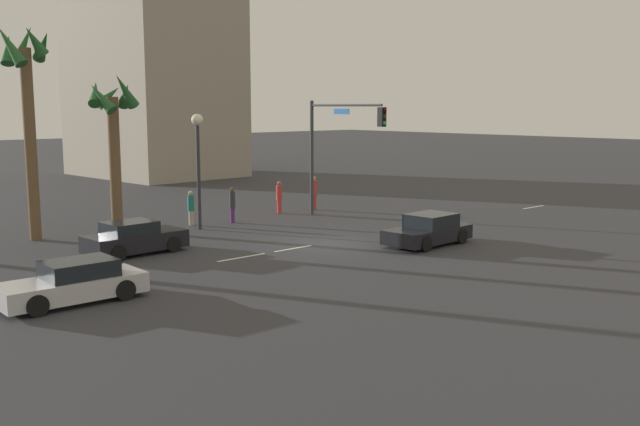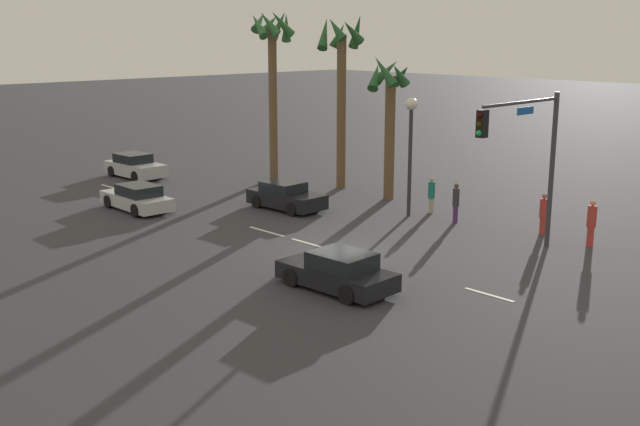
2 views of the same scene
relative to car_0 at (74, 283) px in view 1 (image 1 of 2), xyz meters
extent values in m
plane|color=#333338|center=(11.94, 1.85, -0.59)|extent=(220.00, 220.00, 0.00)
cube|color=silver|center=(-0.47, 1.85, -0.59)|extent=(1.85, 0.14, 0.01)
cube|color=silver|center=(7.57, 1.85, -0.59)|extent=(2.27, 0.14, 0.01)
cube|color=silver|center=(10.22, 1.85, -0.59)|extent=(1.98, 0.14, 0.01)
cube|color=silver|center=(18.99, 1.85, -0.59)|extent=(1.90, 0.14, 0.01)
cube|color=silver|center=(28.75, 1.85, -0.59)|extent=(2.17, 0.14, 0.01)
cube|color=#B7B7BC|center=(-0.06, 0.00, -0.13)|extent=(4.32, 1.80, 0.60)
cube|color=black|center=(0.19, 0.00, 0.43)|extent=(2.09, 1.55, 0.52)
cylinder|color=black|center=(-1.41, -0.78, -0.27)|extent=(0.64, 0.23, 0.64)
cylinder|color=black|center=(-1.38, 0.83, -0.27)|extent=(0.64, 0.23, 0.64)
cylinder|color=black|center=(1.25, -0.83, -0.27)|extent=(0.64, 0.23, 0.64)
cylinder|color=black|center=(1.28, 0.78, -0.27)|extent=(0.64, 0.23, 0.64)
cube|color=black|center=(15.06, -1.34, -0.13)|extent=(4.18, 2.00, 0.60)
cube|color=black|center=(15.30, -1.33, 0.45)|extent=(2.04, 1.70, 0.56)
cylinder|color=black|center=(13.82, -2.26, -0.27)|extent=(0.65, 0.25, 0.64)
cylinder|color=black|center=(13.75, -0.53, -0.27)|extent=(0.65, 0.25, 0.64)
cylinder|color=black|center=(16.37, -2.16, -0.27)|extent=(0.65, 0.25, 0.64)
cylinder|color=black|center=(16.30, -0.42, -0.27)|extent=(0.65, 0.25, 0.64)
cube|color=black|center=(4.88, 5.39, -0.09)|extent=(4.06, 1.94, 0.69)
cube|color=black|center=(4.64, 5.38, 0.50)|extent=(1.98, 1.64, 0.48)
cylinder|color=black|center=(6.08, 6.28, -0.27)|extent=(0.65, 0.25, 0.64)
cylinder|color=black|center=(6.15, 4.60, -0.27)|extent=(0.65, 0.25, 0.64)
cylinder|color=black|center=(3.61, 6.18, -0.27)|extent=(0.65, 0.25, 0.64)
cylinder|color=black|center=(3.68, 4.50, -0.27)|extent=(0.65, 0.25, 0.64)
cylinder|color=#38383D|center=(17.21, 8.57, 2.51)|extent=(0.20, 0.20, 6.20)
cylinder|color=#38383D|center=(17.25, 6.03, 5.36)|extent=(0.20, 5.09, 0.12)
cube|color=black|center=(17.29, 3.48, 4.78)|extent=(0.33, 0.33, 0.95)
sphere|color=#360503|center=(17.30, 3.30, 5.08)|extent=(0.20, 0.20, 0.20)
sphere|color=#392605|center=(17.30, 3.30, 4.78)|extent=(0.20, 0.20, 0.20)
sphere|color=green|center=(17.30, 3.30, 4.48)|extent=(0.20, 0.20, 0.20)
cube|color=#1959B2|center=(17.25, 6.28, 5.04)|extent=(0.06, 1.10, 0.28)
cylinder|color=#2D2D33|center=(9.97, 8.57, 1.90)|extent=(0.18, 0.18, 4.98)
sphere|color=#F2EACC|center=(9.97, 8.57, 4.67)|extent=(0.56, 0.56, 0.56)
cylinder|color=#59266B|center=(12.27, 9.10, -0.21)|extent=(0.30, 0.30, 0.76)
cylinder|color=#333338|center=(12.27, 9.10, 0.59)|extent=(0.41, 0.41, 0.83)
sphere|color=brown|center=(12.27, 9.10, 1.12)|extent=(0.23, 0.23, 0.23)
cylinder|color=#BF3833|center=(16.12, 10.07, -0.22)|extent=(0.36, 0.36, 0.75)
cylinder|color=#BF3833|center=(16.12, 10.07, 0.57)|extent=(0.47, 0.47, 0.82)
sphere|color=#8C664C|center=(16.12, 10.07, 1.09)|extent=(0.22, 0.22, 0.22)
cylinder|color=#BF3833|center=(18.44, 9.78, -0.19)|extent=(0.38, 0.38, 0.81)
cylinder|color=#BF3833|center=(18.44, 9.78, 0.66)|extent=(0.51, 0.51, 0.88)
sphere|color=tan|center=(18.44, 9.78, 1.22)|extent=(0.24, 0.24, 0.24)
cylinder|color=#B2A58C|center=(10.29, 9.86, -0.23)|extent=(0.30, 0.30, 0.73)
cylinder|color=#1E7266|center=(10.29, 9.86, 0.53)|extent=(0.40, 0.40, 0.79)
sphere|color=tan|center=(10.29, 9.86, 1.04)|extent=(0.22, 0.22, 0.22)
cylinder|color=brown|center=(3.01, 11.07, 3.59)|extent=(0.50, 0.50, 8.37)
cone|color=#235628|center=(3.79, 11.04, 7.91)|extent=(0.60, 1.56, 1.44)
cone|color=#235628|center=(3.28, 11.95, 7.92)|extent=(1.35, 0.89, 1.91)
cone|color=#235628|center=(2.44, 11.42, 7.69)|extent=(1.04, 1.21, 1.46)
cone|color=#235628|center=(2.22, 10.55, 7.81)|extent=(1.30, 1.59, 1.88)
cone|color=#235628|center=(3.20, 10.44, 8.04)|extent=(1.34, 0.89, 1.39)
cylinder|color=brown|center=(6.78, 10.77, 2.57)|extent=(0.53, 0.53, 6.32)
cone|color=#235628|center=(7.40, 10.69, 5.82)|extent=(0.71, 1.29, 1.32)
cone|color=#235628|center=(6.91, 11.42, 5.76)|extent=(1.46, 0.81, 1.27)
cone|color=#235628|center=(6.13, 11.16, 5.92)|extent=(1.24, 1.57, 1.43)
cone|color=#235628|center=(6.08, 10.40, 5.69)|extent=(1.20, 1.59, 1.55)
cone|color=#235628|center=(7.04, 9.96, 6.01)|extent=(1.56, 0.97, 1.70)
cube|color=#9E9384|center=(22.29, 34.68, 8.31)|extent=(10.94, 14.25, 17.81)
camera|label=1|loc=(-8.57, -20.57, 5.27)|focal=40.08mm
camera|label=2|loc=(32.35, -18.70, 7.82)|focal=42.86mm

